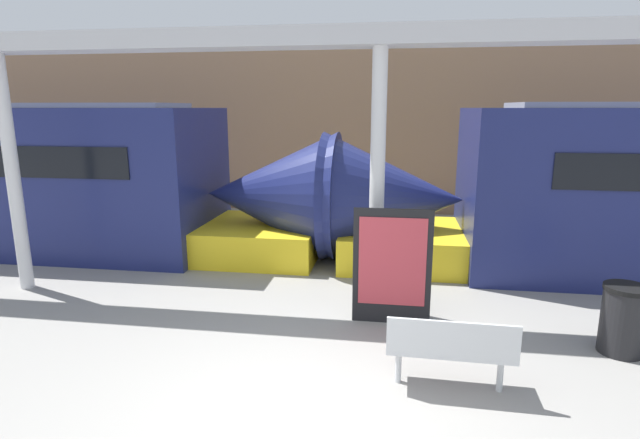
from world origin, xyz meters
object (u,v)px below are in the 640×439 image
Objects in this scene: train_right at (0,180)px; bench_near at (451,347)px; support_column_far at (13,176)px; poster_board at (392,266)px; trash_bin at (623,319)px; support_column_near at (377,184)px.

bench_near is (9.56, -4.83, -0.98)m from train_right.
support_column_far is at bearing 163.63° from bench_near.
train_right is 3.87× the size of support_column_far.
bench_near is 0.36× the size of support_column_far.
poster_board is (-0.67, 1.74, 0.34)m from bench_near.
trash_bin is 0.53× the size of poster_board.
bench_near is at bearing -68.96° from poster_board.
support_column_near reaches higher than bench_near.
train_right reaches higher than bench_near.
trash_bin is (2.28, 1.25, -0.07)m from bench_near.
train_right reaches higher than poster_board.
train_right is at bearing 163.45° from support_column_near.
support_column_far is (2.53, -2.57, 0.47)m from train_right.
poster_board is at bearing -4.72° from support_column_far.
support_column_near is at bearing 113.84° from bench_near.
trash_bin is at bearing 30.14° from bench_near.
support_column_far is at bearing 173.75° from trash_bin.
bench_near is at bearing -26.80° from train_right.
train_right is 12.42m from trash_bin.
trash_bin is 3.02m from poster_board.
support_column_far reaches higher than trash_bin.
support_column_far is (-7.04, 2.27, 1.45)m from bench_near.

